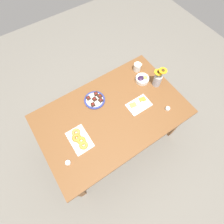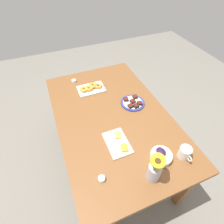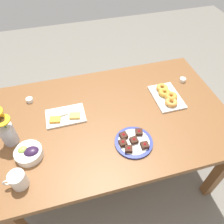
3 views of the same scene
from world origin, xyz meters
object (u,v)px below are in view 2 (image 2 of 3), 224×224
at_px(grape_bowl, 161,156).
at_px(jam_cup_honey, 74,81).
at_px(cheese_platter, 118,143).
at_px(croissant_platter, 91,88).
at_px(dessert_plate, 133,103).
at_px(flower_vase, 154,171).
at_px(jam_cup_berry, 102,179).
at_px(dining_table, 112,121).
at_px(coffee_mug, 185,152).

distance_m(grape_bowl, jam_cup_honey, 1.24).
height_order(cheese_platter, croissant_platter, croissant_platter).
bearing_deg(grape_bowl, dessert_plate, 172.90).
height_order(croissant_platter, flower_vase, flower_vase).
relative_size(jam_cup_honey, jam_cup_berry, 1.00).
relative_size(grape_bowl, flower_vase, 0.61).
relative_size(jam_cup_berry, dessert_plate, 0.21).
distance_m(cheese_platter, jam_cup_honey, 0.95).
height_order(croissant_platter, jam_cup_honey, croissant_platter).
bearing_deg(croissant_platter, dining_table, 8.59).
relative_size(coffee_mug, dessert_plate, 0.53).
bearing_deg(grape_bowl, flower_vase, -51.99).
bearing_deg(cheese_platter, grape_bowl, 46.17).
bearing_deg(coffee_mug, dining_table, -150.43).
xyz_separation_m(dining_table, jam_cup_berry, (0.54, -0.29, 0.10)).
relative_size(croissant_platter, jam_cup_honey, 5.83).
height_order(cheese_platter, jam_cup_honey, cheese_platter).
relative_size(grape_bowl, cheese_platter, 0.61).
xyz_separation_m(grape_bowl, jam_cup_honey, (-1.18, -0.38, -0.01)).
bearing_deg(dining_table, jam_cup_honey, -161.99).
bearing_deg(croissant_platter, flower_vase, 5.38).
height_order(jam_cup_honey, jam_cup_berry, same).
bearing_deg(jam_cup_berry, dining_table, 151.40).
relative_size(dining_table, grape_bowl, 10.05).
bearing_deg(jam_cup_honey, coffee_mug, 23.86).
distance_m(jam_cup_berry, flower_vase, 0.36).
xyz_separation_m(coffee_mug, flower_vase, (0.05, -0.30, 0.04)).
relative_size(coffee_mug, jam_cup_berry, 2.56).
xyz_separation_m(dining_table, jam_cup_honey, (-0.63, -0.21, 0.10)).
xyz_separation_m(croissant_platter, jam_cup_berry, (0.97, -0.23, -0.01)).
height_order(coffee_mug, grape_bowl, coffee_mug).
height_order(dining_table, jam_cup_honey, jam_cup_honey).
distance_m(croissant_platter, dessert_plate, 0.48).
bearing_deg(coffee_mug, grape_bowl, -107.23).
bearing_deg(coffee_mug, cheese_platter, -124.91).
relative_size(croissant_platter, dessert_plate, 1.20).
xyz_separation_m(cheese_platter, dessert_plate, (-0.37, 0.32, 0.00)).
bearing_deg(flower_vase, coffee_mug, 100.13).
height_order(dining_table, dessert_plate, dessert_plate).
bearing_deg(dining_table, flower_vase, 3.21).
bearing_deg(cheese_platter, jam_cup_honey, -172.04).
bearing_deg(dessert_plate, coffee_mug, 7.76).
xyz_separation_m(grape_bowl, dessert_plate, (-0.61, 0.08, -0.02)).
relative_size(cheese_platter, jam_cup_honey, 5.42).
bearing_deg(coffee_mug, jam_cup_berry, -95.37).
xyz_separation_m(jam_cup_honey, flower_vase, (1.28, 0.24, 0.08)).
height_order(dining_table, grape_bowl, grape_bowl).
height_order(grape_bowl, jam_cup_honey, grape_bowl).
height_order(dining_table, cheese_platter, cheese_platter).
distance_m(dining_table, coffee_mug, 0.70).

